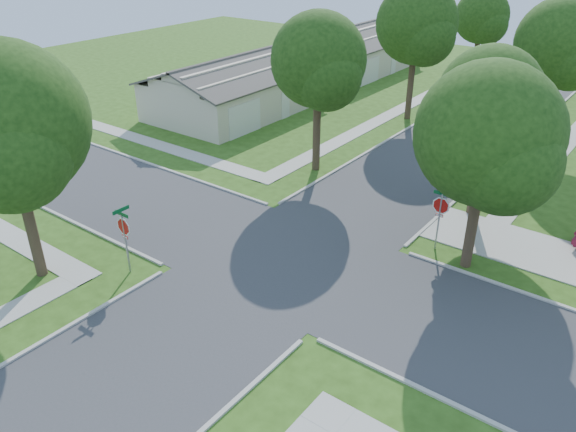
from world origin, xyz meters
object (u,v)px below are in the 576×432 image
(house_nw_near, at_px, (238,91))
(car_curb_west, at_px, (533,67))
(tree_sw_corner, at_px, (8,130))
(tree_w_far, at_px, (482,19))
(tree_w_mid, at_px, (417,27))
(tree_ne_corner, at_px, (488,141))
(tree_w_near, at_px, (319,65))
(house_nw_far, at_px, (354,53))
(tree_e_near, at_px, (490,103))
(car_curb_east, at_px, (511,134))
(stop_sign_sw, at_px, (124,229))
(tree_e_mid, at_px, (561,47))
(stop_sign_ne, at_px, (441,208))

(house_nw_near, relative_size, car_curb_west, 2.98)
(tree_sw_corner, bearing_deg, tree_w_far, 86.11)
(tree_w_mid, bearing_deg, tree_ne_corner, -56.78)
(tree_w_near, bearing_deg, house_nw_far, 116.27)
(tree_sw_corner, relative_size, house_nw_far, 0.70)
(house_nw_near, bearing_deg, tree_e_near, -16.11)
(car_curb_east, bearing_deg, tree_w_far, 121.37)
(stop_sign_sw, height_order, tree_e_near, tree_e_near)
(tree_w_far, height_order, tree_sw_corner, tree_sw_corner)
(tree_e_near, height_order, tree_sw_corner, tree_sw_corner)
(tree_w_mid, bearing_deg, tree_e_mid, -0.00)
(tree_e_near, bearing_deg, tree_w_far, 110.61)
(tree_w_far, relative_size, house_nw_near, 0.59)
(tree_ne_corner, height_order, house_nw_near, tree_ne_corner)
(tree_sw_corner, bearing_deg, car_curb_west, 82.50)
(house_nw_near, height_order, house_nw_far, same)
(tree_w_mid, bearing_deg, tree_w_near, -90.02)
(stop_sign_sw, relative_size, tree_sw_corner, 0.31)
(stop_sign_sw, relative_size, tree_ne_corner, 0.34)
(tree_w_mid, bearing_deg, tree_e_near, -51.95)
(tree_e_near, bearing_deg, tree_e_mid, 89.97)
(tree_e_mid, height_order, house_nw_far, tree_e_mid)
(tree_sw_corner, bearing_deg, car_curb_east, 68.33)
(tree_w_mid, bearing_deg, house_nw_near, -152.10)
(house_nw_near, height_order, car_curb_east, house_nw_near)
(tree_w_far, bearing_deg, tree_ne_corner, -69.72)
(stop_sign_ne, height_order, tree_w_near, tree_w_near)
(stop_sign_sw, distance_m, tree_ne_corner, 14.64)
(tree_w_near, distance_m, house_nw_near, 13.63)
(stop_sign_ne, distance_m, tree_e_near, 5.62)
(house_nw_near, bearing_deg, tree_w_near, -27.83)
(house_nw_far, xyz_separation_m, car_curb_east, (19.19, -12.22, -0.73))
(tree_ne_corner, bearing_deg, house_nw_far, 128.81)
(house_nw_far, bearing_deg, tree_w_mid, -44.07)
(tree_w_near, distance_m, car_curb_east, 14.35)
(house_nw_near, bearing_deg, tree_w_far, 59.18)
(tree_w_mid, height_order, tree_sw_corner, tree_w_mid)
(tree_w_far, xyz_separation_m, tree_sw_corner, (-2.78, -41.00, 0.76))
(tree_w_far, relative_size, car_curb_east, 1.75)
(house_nw_near, relative_size, house_nw_far, 1.00)
(stop_sign_sw, height_order, house_nw_far, house_nw_far)
(tree_w_mid, xyz_separation_m, house_nw_near, (-11.35, -6.01, -4.97))
(stop_sign_sw, bearing_deg, car_curb_east, 72.11)
(tree_sw_corner, height_order, tree_ne_corner, tree_sw_corner)
(stop_sign_sw, xyz_separation_m, tree_sw_corner, (-2.74, -2.29, 4.23))
(tree_e_mid, xyz_separation_m, tree_w_far, (-9.41, 13.00, -0.75))
(stop_sign_ne, bearing_deg, car_curb_east, 95.68)
(tree_e_near, bearing_deg, tree_w_mid, 128.05)
(tree_e_mid, relative_size, car_curb_west, 2.02)
(tree_e_near, distance_m, tree_w_mid, 15.26)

